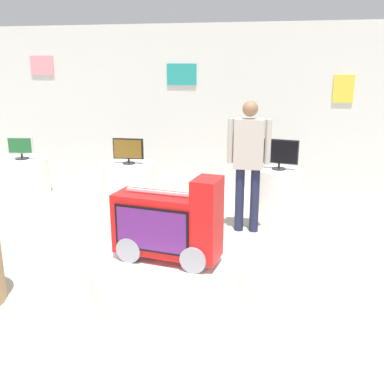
{
  "coord_description": "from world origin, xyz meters",
  "views": [
    {
      "loc": [
        1.53,
        -3.56,
        2.2
      ],
      "look_at": [
        0.46,
        1.17,
        0.79
      ],
      "focal_mm": 41.88,
      "sensor_mm": 36.0,
      "label": 1
    }
  ],
  "objects_px": {
    "display_pedestal_left_rear": "(278,189)",
    "display_pedestal_right_rear": "(130,182)",
    "display_pedestal_center_rear": "(24,177)",
    "shopper_browsing_near_truck": "(249,157)",
    "tv_on_left_rear": "(280,153)",
    "tv_on_center_rear": "(21,148)",
    "novelty_firetruck_tv": "(169,227)",
    "main_display_pedestal": "(168,274)",
    "tv_on_right_rear": "(128,150)"
  },
  "relations": [
    {
      "from": "display_pedestal_left_rear",
      "to": "tv_on_center_rear",
      "type": "distance_m",
      "value": 4.33
    },
    {
      "from": "main_display_pedestal",
      "to": "tv_on_center_rear",
      "type": "relative_size",
      "value": 3.64
    },
    {
      "from": "novelty_firetruck_tv",
      "to": "display_pedestal_right_rear",
      "type": "relative_size",
      "value": 1.24
    },
    {
      "from": "novelty_firetruck_tv",
      "to": "display_pedestal_center_rear",
      "type": "xyz_separation_m",
      "value": [
        -3.35,
        2.72,
        -0.35
      ]
    },
    {
      "from": "display_pedestal_left_rear",
      "to": "tv_on_left_rear",
      "type": "bearing_deg",
      "value": -80.1
    },
    {
      "from": "tv_on_left_rear",
      "to": "shopper_browsing_near_truck",
      "type": "relative_size",
      "value": 0.33
    },
    {
      "from": "tv_on_right_rear",
      "to": "shopper_browsing_near_truck",
      "type": "xyz_separation_m",
      "value": [
        2.03,
        -0.97,
        0.18
      ]
    },
    {
      "from": "main_display_pedestal",
      "to": "display_pedestal_center_rear",
      "type": "height_order",
      "value": "display_pedestal_center_rear"
    },
    {
      "from": "tv_on_center_rear",
      "to": "display_pedestal_right_rear",
      "type": "relative_size",
      "value": 0.49
    },
    {
      "from": "tv_on_left_rear",
      "to": "shopper_browsing_near_truck",
      "type": "xyz_separation_m",
      "value": [
        -0.36,
        -1.1,
        0.15
      ]
    },
    {
      "from": "shopper_browsing_near_truck",
      "to": "main_display_pedestal",
      "type": "bearing_deg",
      "value": -108.38
    },
    {
      "from": "main_display_pedestal",
      "to": "display_pedestal_left_rear",
      "type": "distance_m",
      "value": 3.06
    },
    {
      "from": "display_pedestal_center_rear",
      "to": "shopper_browsing_near_truck",
      "type": "height_order",
      "value": "shopper_browsing_near_truck"
    },
    {
      "from": "novelty_firetruck_tv",
      "to": "display_pedestal_center_rear",
      "type": "height_order",
      "value": "novelty_firetruck_tv"
    },
    {
      "from": "novelty_firetruck_tv",
      "to": "display_pedestal_left_rear",
      "type": "xyz_separation_m",
      "value": [
        0.94,
        2.91,
        -0.35
      ]
    },
    {
      "from": "tv_on_center_rear",
      "to": "novelty_firetruck_tv",
      "type": "bearing_deg",
      "value": -39.08
    },
    {
      "from": "novelty_firetruck_tv",
      "to": "display_pedestal_left_rear",
      "type": "bearing_deg",
      "value": 72.06
    },
    {
      "from": "main_display_pedestal",
      "to": "tv_on_right_rear",
      "type": "bearing_deg",
      "value": 117.34
    },
    {
      "from": "novelty_firetruck_tv",
      "to": "tv_on_center_rear",
      "type": "height_order",
      "value": "novelty_firetruck_tv"
    },
    {
      "from": "display_pedestal_left_rear",
      "to": "shopper_browsing_near_truck",
      "type": "relative_size",
      "value": 0.4
    },
    {
      "from": "novelty_firetruck_tv",
      "to": "tv_on_right_rear",
      "type": "distance_m",
      "value": 3.13
    },
    {
      "from": "display_pedestal_left_rear",
      "to": "display_pedestal_center_rear",
      "type": "relative_size",
      "value": 0.81
    },
    {
      "from": "display_pedestal_center_rear",
      "to": "shopper_browsing_near_truck",
      "type": "distance_m",
      "value": 4.1
    },
    {
      "from": "tv_on_left_rear",
      "to": "shopper_browsing_near_truck",
      "type": "distance_m",
      "value": 1.17
    },
    {
      "from": "display_pedestal_left_rear",
      "to": "display_pedestal_right_rear",
      "type": "bearing_deg",
      "value": -176.85
    },
    {
      "from": "display_pedestal_center_rear",
      "to": "display_pedestal_left_rear",
      "type": "bearing_deg",
      "value": 2.46
    },
    {
      "from": "display_pedestal_right_rear",
      "to": "shopper_browsing_near_truck",
      "type": "relative_size",
      "value": 0.5
    },
    {
      "from": "display_pedestal_center_rear",
      "to": "display_pedestal_right_rear",
      "type": "height_order",
      "value": "same"
    },
    {
      "from": "display_pedestal_right_rear",
      "to": "tv_on_center_rear",
      "type": "bearing_deg",
      "value": -178.28
    },
    {
      "from": "display_pedestal_right_rear",
      "to": "tv_on_right_rear",
      "type": "xyz_separation_m",
      "value": [
        -0.0,
        -0.0,
        0.53
      ]
    },
    {
      "from": "display_pedestal_center_rear",
      "to": "display_pedestal_right_rear",
      "type": "relative_size",
      "value": 0.98
    },
    {
      "from": "display_pedestal_center_rear",
      "to": "tv_on_center_rear",
      "type": "relative_size",
      "value": 2.0
    },
    {
      "from": "novelty_firetruck_tv",
      "to": "shopper_browsing_near_truck",
      "type": "xyz_separation_m",
      "value": [
        0.58,
        1.8,
        0.36
      ]
    },
    {
      "from": "tv_on_left_rear",
      "to": "tv_on_center_rear",
      "type": "height_order",
      "value": "tv_on_left_rear"
    },
    {
      "from": "display_pedestal_center_rear",
      "to": "tv_on_left_rear",
      "type": "bearing_deg",
      "value": 2.41
    },
    {
      "from": "display_pedestal_center_rear",
      "to": "tv_on_center_rear",
      "type": "distance_m",
      "value": 0.51
    },
    {
      "from": "display_pedestal_right_rear",
      "to": "shopper_browsing_near_truck",
      "type": "xyz_separation_m",
      "value": [
        2.03,
        -0.97,
        0.71
      ]
    },
    {
      "from": "novelty_firetruck_tv",
      "to": "display_pedestal_right_rear",
      "type": "distance_m",
      "value": 3.15
    },
    {
      "from": "main_display_pedestal",
      "to": "display_pedestal_right_rear",
      "type": "relative_size",
      "value": 1.78
    },
    {
      "from": "display_pedestal_right_rear",
      "to": "tv_on_left_rear",
      "type": "bearing_deg",
      "value": 3.04
    },
    {
      "from": "tv_on_left_rear",
      "to": "display_pedestal_center_rear",
      "type": "distance_m",
      "value": 4.33
    },
    {
      "from": "main_display_pedestal",
      "to": "tv_on_center_rear",
      "type": "height_order",
      "value": "tv_on_center_rear"
    },
    {
      "from": "tv_on_left_rear",
      "to": "tv_on_right_rear",
      "type": "bearing_deg",
      "value": -176.86
    },
    {
      "from": "display_pedestal_right_rear",
      "to": "shopper_browsing_near_truck",
      "type": "distance_m",
      "value": 2.36
    },
    {
      "from": "tv_on_left_rear",
      "to": "display_pedestal_center_rear",
      "type": "height_order",
      "value": "tv_on_left_rear"
    },
    {
      "from": "tv_on_right_rear",
      "to": "tv_on_left_rear",
      "type": "bearing_deg",
      "value": 3.14
    },
    {
      "from": "shopper_browsing_near_truck",
      "to": "display_pedestal_left_rear",
      "type": "bearing_deg",
      "value": 71.75
    },
    {
      "from": "main_display_pedestal",
      "to": "tv_on_left_rear",
      "type": "height_order",
      "value": "tv_on_left_rear"
    },
    {
      "from": "tv_on_center_rear",
      "to": "tv_on_right_rear",
      "type": "distance_m",
      "value": 1.9
    },
    {
      "from": "main_display_pedestal",
      "to": "novelty_firetruck_tv",
      "type": "height_order",
      "value": "novelty_firetruck_tv"
    }
  ]
}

